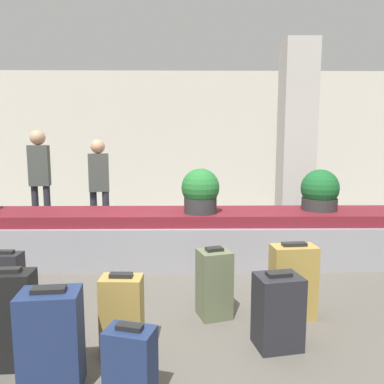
# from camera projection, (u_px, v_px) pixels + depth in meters

# --- Properties ---
(ground_plane) EXTENTS (18.00, 18.00, 0.00)m
(ground_plane) POSITION_uv_depth(u_px,v_px,m) (194.00, 310.00, 3.53)
(ground_plane) COLOR #59544C
(back_wall) EXTENTS (18.00, 0.06, 3.20)m
(back_wall) POSITION_uv_depth(u_px,v_px,m) (190.00, 140.00, 8.89)
(back_wall) COLOR beige
(back_wall) RESTS_ON ground_plane
(carousel) EXTENTS (8.56, 0.96, 0.68)m
(carousel) POSITION_uv_depth(u_px,v_px,m) (192.00, 237.00, 4.95)
(carousel) COLOR gray
(carousel) RESTS_ON ground_plane
(pillar) EXTENTS (0.53, 0.53, 3.20)m
(pillar) POSITION_uv_depth(u_px,v_px,m) (296.00, 140.00, 6.23)
(pillar) COLOR beige
(pillar) RESTS_ON ground_plane
(suitcase_1) EXTENTS (0.40, 0.30, 0.68)m
(suitcase_1) POSITION_uv_depth(u_px,v_px,m) (51.00, 340.00, 2.37)
(suitcase_1) COLOR navy
(suitcase_1) RESTS_ON ground_plane
(suitcase_2) EXTENTS (0.27, 0.19, 0.62)m
(suitcase_2) POSITION_uv_depth(u_px,v_px,m) (8.00, 285.00, 3.37)
(suitcase_2) COLOR #232328
(suitcase_2) RESTS_ON ground_plane
(suitcase_3) EXTENTS (0.31, 0.21, 0.63)m
(suitcase_3) POSITION_uv_depth(u_px,v_px,m) (122.00, 315.00, 2.77)
(suitcase_3) COLOR #A3843D
(suitcase_3) RESTS_ON ground_plane
(suitcase_4) EXTENTS (0.38, 0.33, 0.60)m
(suitcase_4) POSITION_uv_depth(u_px,v_px,m) (278.00, 311.00, 2.87)
(suitcase_4) COLOR #232328
(suitcase_4) RESTS_ON ground_plane
(suitcase_5) EXTENTS (0.33, 0.26, 0.52)m
(suitcase_5) POSITION_uv_depth(u_px,v_px,m) (130.00, 368.00, 2.22)
(suitcase_5) COLOR navy
(suitcase_5) RESTS_ON ground_plane
(suitcase_6) EXTENTS (0.36, 0.22, 0.72)m
(suitcase_6) POSITION_uv_depth(u_px,v_px,m) (9.00, 319.00, 2.61)
(suitcase_6) COLOR black
(suitcase_6) RESTS_ON ground_plane
(suitcase_7) EXTENTS (0.41, 0.25, 0.70)m
(suitcase_7) POSITION_uv_depth(u_px,v_px,m) (293.00, 282.00, 3.35)
(suitcase_7) COLOR #A3843D
(suitcase_7) RESTS_ON ground_plane
(suitcase_8) EXTENTS (0.34, 0.33, 0.64)m
(suitcase_8) POSITION_uv_depth(u_px,v_px,m) (214.00, 283.00, 3.37)
(suitcase_8) COLOR #5B6647
(suitcase_8) RESTS_ON ground_plane
(potted_plant_1) EXTENTS (0.49, 0.49, 0.54)m
(potted_plant_1) POSITION_uv_depth(u_px,v_px,m) (320.00, 192.00, 4.93)
(potted_plant_1) COLOR #2D2D2D
(potted_plant_1) RESTS_ON carousel
(potted_plant_2) EXTENTS (0.48, 0.48, 0.57)m
(potted_plant_2) POSITION_uv_depth(u_px,v_px,m) (200.00, 192.00, 4.72)
(potted_plant_2) COLOR #2D2D2D
(potted_plant_2) RESTS_ON carousel
(traveler_0) EXTENTS (0.35, 0.25, 1.61)m
(traveler_0) POSITION_uv_depth(u_px,v_px,m) (99.00, 180.00, 6.06)
(traveler_0) COLOR #282833
(traveler_0) RESTS_ON ground_plane
(traveler_1) EXTENTS (0.34, 0.25, 1.76)m
(traveler_1) POSITION_uv_depth(u_px,v_px,m) (40.00, 173.00, 6.20)
(traveler_1) COLOR #282833
(traveler_1) RESTS_ON ground_plane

